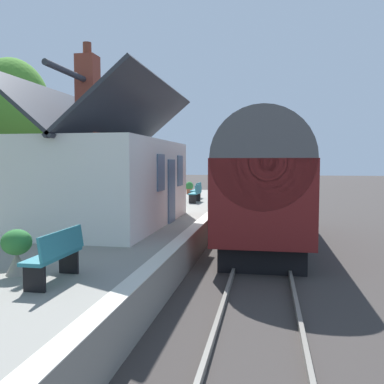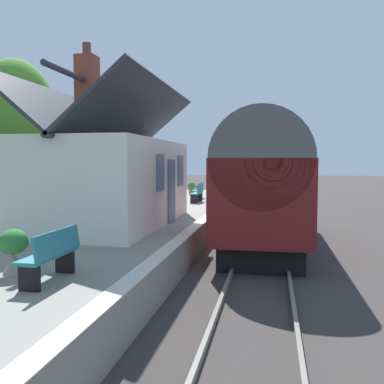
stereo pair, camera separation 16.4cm
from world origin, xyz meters
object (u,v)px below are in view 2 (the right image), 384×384
Objects in this scene: train at (264,181)px; bench_by_lamp at (52,254)px; tree_far_right at (16,106)px; planter_edge_far at (192,187)px; planter_bench_right at (13,249)px; bench_mid_platform at (199,190)px; tree_far_left at (97,133)px; station_building at (107,178)px; bench_near_building at (197,193)px.

train is 6.85× the size of bench_by_lamp.
tree_far_right reaches higher than bench_by_lamp.
tree_far_right reaches higher than planter_edge_far.
planter_bench_right is at bearing 71.05° from bench_by_lamp.
train is at bearing -120.95° from tree_far_right.
planter_edge_far is at bearing 17.35° from bench_mid_platform.
tree_far_right is 5.34m from tree_far_left.
train is at bearing -156.43° from planter_edge_far.
tree_far_right reaches higher than tree_far_left.
tree_far_left is at bearing -60.94° from tree_far_right.
bench_by_lamp is at bearing -175.94° from planter_edge_far.
bench_near_building is at bearing -11.51° from station_building.
tree_far_left is (12.09, 11.58, 2.69)m from train.
train is at bearing -136.25° from tree_far_left.
station_building is 0.78× the size of tree_far_right.
train is 8.47m from bench_mid_platform.
tree_far_left reaches higher than bench_mid_platform.
train reaches higher than bench_mid_platform.
planter_bench_right is 22.05m from tree_far_left.
planter_bench_right is 19.26m from planter_edge_far.
bench_mid_platform is at bearing -162.65° from planter_edge_far.
planter_edge_far is at bearing -100.30° from tree_far_left.
planter_edge_far is 0.08× the size of tree_far_right.
bench_mid_platform is 15.99m from planter_bench_right.
tree_far_left reaches higher than planter_edge_far.
train is 6.51m from bench_near_building.
bench_near_building is 1.00× the size of bench_by_lamp.
bench_near_building is at bearing -166.05° from planter_edge_far.
bench_mid_platform and bench_by_lamp have the same top height.
station_building reaches higher than planter_edge_far.
train is 19.18m from tree_far_right.
planter_bench_right is (-13.89, 0.87, -0.02)m from bench_near_building.
bench_near_building is at bearing -128.93° from tree_far_left.
planter_bench_right is at bearing 153.04° from train.
tree_far_left is (6.60, 8.18, 3.54)m from bench_near_building.
planter_edge_far is (10.85, 4.73, -0.91)m from train.
planter_bench_right is at bearing 177.97° from bench_mid_platform.
bench_mid_platform is 13.51m from tree_far_right.
bench_near_building reaches higher than planter_edge_far.
station_building is (-2.31, 4.99, 0.17)m from train.
planter_bench_right is at bearing -178.64° from planter_edge_far.
tree_far_left is at bearing 60.12° from bench_mid_platform.
tree_far_left is (1.24, 6.85, 3.60)m from planter_edge_far.
tree_far_right is at bearing 59.05° from train.
tree_far_left is at bearing 19.61° from planter_bench_right.
bench_mid_platform reaches higher than planter_edge_far.
train is 11.87m from planter_edge_far.
station_building is 5.26× the size of bench_mid_platform.
train is 12.33× the size of planter_edge_far.
planter_edge_far is at bearing -1.12° from station_building.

